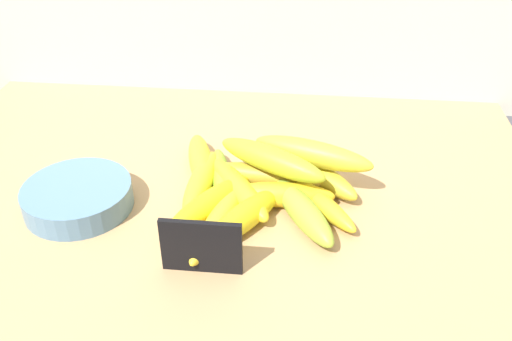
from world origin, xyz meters
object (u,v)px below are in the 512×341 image
at_px(chalkboard_sign, 201,248).
at_px(banana_4, 238,189).
at_px(banana_7, 318,201).
at_px(banana_13, 313,153).
at_px(banana_1, 222,179).
at_px(banana_8, 201,161).
at_px(banana_2, 315,172).
at_px(banana_10, 220,220).
at_px(banana_12, 271,160).
at_px(banana_0, 281,195).
at_px(banana_3, 303,211).
at_px(banana_6, 244,217).
at_px(banana_9, 264,176).
at_px(banana_5, 212,204).
at_px(fruit_bowl, 78,197).
at_px(banana_11, 201,182).

bearing_deg(chalkboard_sign, banana_4, 80.62).
height_order(banana_7, banana_13, banana_13).
bearing_deg(chalkboard_sign, banana_1, 91.07).
xyz_separation_m(chalkboard_sign, banana_8, (-0.05, 0.24, -0.02)).
relative_size(banana_8, banana_13, 0.84).
distance_m(banana_2, banana_10, 0.20).
xyz_separation_m(chalkboard_sign, banana_2, (0.15, 0.23, -0.02)).
distance_m(banana_10, banana_12, 0.13).
xyz_separation_m(banana_0, banana_3, (0.04, -0.04, 0.00)).
distance_m(banana_10, banana_13, 0.19).
height_order(banana_8, banana_12, banana_12).
height_order(banana_6, banana_10, banana_6).
bearing_deg(banana_12, banana_2, 24.02).
distance_m(banana_6, banana_9, 0.11).
height_order(banana_7, banana_12, banana_12).
distance_m(banana_1, banana_5, 0.07).
relative_size(banana_8, banana_9, 0.88).
distance_m(banana_0, banana_8, 0.17).
relative_size(banana_0, banana_13, 0.84).
height_order(banana_2, banana_5, same).
bearing_deg(banana_1, banana_13, 8.74).
height_order(fruit_bowl, banana_13, banana_13).
height_order(chalkboard_sign, banana_9, chalkboard_sign).
bearing_deg(banana_1, banana_3, -29.99).
relative_size(banana_2, banana_10, 0.92).
xyz_separation_m(banana_1, banana_9, (0.07, 0.01, 0.00)).
distance_m(banana_0, banana_1, 0.11).
bearing_deg(banana_9, banana_3, -53.25).
bearing_deg(banana_2, banana_7, -86.13).
distance_m(banana_2, banana_9, 0.09).
xyz_separation_m(chalkboard_sign, banana_6, (0.05, 0.10, -0.02)).
height_order(banana_5, banana_9, banana_5).
bearing_deg(banana_6, banana_7, 27.51).
relative_size(banana_0, banana_8, 1.00).
bearing_deg(banana_10, banana_6, 11.61).
relative_size(banana_2, banana_3, 1.09).
relative_size(chalkboard_sign, banana_1, 0.59).
bearing_deg(fruit_bowl, banana_1, 19.36).
distance_m(chalkboard_sign, banana_0, 0.19).
height_order(banana_8, banana_11, banana_8).
height_order(banana_10, banana_13, banana_13).
distance_m(banana_4, banana_8, 0.11).
distance_m(banana_5, banana_9, 0.11).
bearing_deg(banana_1, banana_2, 11.19).
distance_m(fruit_bowl, banana_1, 0.23).
bearing_deg(banana_10, banana_12, 57.29).
height_order(banana_9, banana_12, banana_12).
relative_size(banana_1, banana_5, 1.04).
relative_size(banana_6, banana_8, 0.97).
xyz_separation_m(banana_4, banana_7, (0.13, -0.01, -0.00)).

